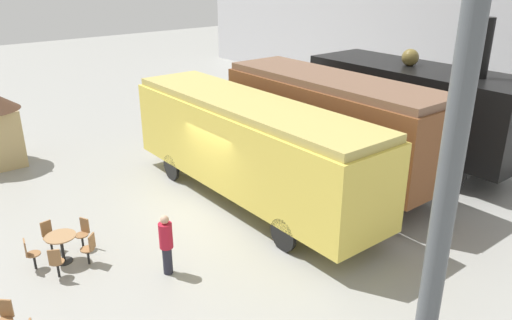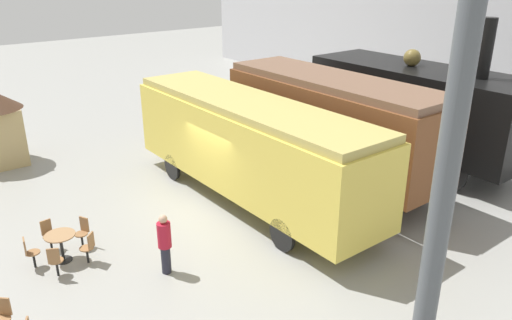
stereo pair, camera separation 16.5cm
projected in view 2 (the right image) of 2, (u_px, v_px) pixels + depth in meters
name	position (u px, v px, depth m)	size (l,w,h in m)	color
ground_plane	(213.00, 204.00, 16.16)	(80.00, 80.00, 0.00)	gray
backdrop_wall	(487.00, 26.00, 23.29)	(44.00, 0.15, 9.00)	silver
steam_locomotive	(417.00, 105.00, 18.99)	(8.55, 2.89, 5.64)	black
passenger_coach_wooden	(331.00, 120.00, 16.99)	(8.38, 2.52, 3.77)	brown
passenger_coach_vintage	(249.00, 144.00, 15.75)	(10.07, 2.47, 3.36)	#E0C64C
cafe_table_near	(61.00, 241.00, 12.89)	(0.78, 0.78, 0.77)	black
cafe_chair_0	(83.00, 230.00, 13.55)	(0.38, 0.40, 0.87)	black
cafe_chair_1	(48.00, 233.00, 13.42)	(0.37, 0.36, 0.87)	black
cafe_chair_2	(29.00, 251.00, 12.60)	(0.36, 0.38, 0.87)	black
cafe_chair_3	(55.00, 260.00, 12.22)	(0.40, 0.39, 0.87)	black
cafe_chair_4	(89.00, 246.00, 12.81)	(0.40, 0.40, 0.87)	black
cafe_chair_7	(3.00, 315.00, 10.31)	(0.40, 0.40, 0.87)	black
visitor_person	(165.00, 242.00, 12.29)	(0.34, 0.34, 1.62)	#262633
support_pillar	(448.00, 163.00, 8.78)	(0.44, 0.44, 8.00)	#4C5156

